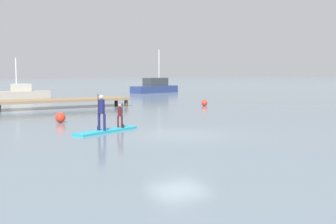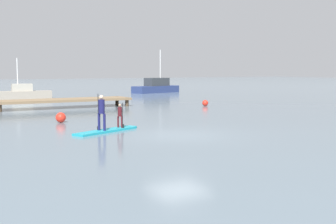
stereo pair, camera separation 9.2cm
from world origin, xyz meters
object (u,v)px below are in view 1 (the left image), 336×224
object	(u,v)px
paddler_adult	(101,110)
motor_boat_small_navy	(155,87)
fishing_boat_green_midground	(19,94)
paddler_child_solo	(120,114)
mooring_buoy_near	(204,103)
mooring_buoy_far	(60,118)
paddleboard_near	(107,131)

from	to	relation	value
paddler_adult	motor_boat_small_navy	size ratio (longest dim) A/B	0.25
fishing_boat_green_midground	paddler_child_solo	bearing A→B (deg)	-92.08
paddler_child_solo	mooring_buoy_near	bearing A→B (deg)	39.33
paddler_child_solo	mooring_buoy_near	xyz separation A→B (m)	(11.66, 9.55, -0.50)
paddler_child_solo	fishing_boat_green_midground	xyz separation A→B (m)	(0.94, 25.83, -0.21)
fishing_boat_green_midground	mooring_buoy_far	distance (m)	21.67
paddleboard_near	mooring_buoy_near	size ratio (longest dim) A/B	7.60
paddler_adult	motor_boat_small_navy	world-z (taller)	motor_boat_small_navy
motor_boat_small_navy	mooring_buoy_near	xyz separation A→B (m)	(-6.59, -20.03, -0.47)
paddler_adult	mooring_buoy_far	bearing A→B (deg)	95.16
paddleboard_near	mooring_buoy_near	bearing A→B (deg)	38.44
motor_boat_small_navy	paddler_adult	bearing A→B (deg)	-122.82
fishing_boat_green_midground	mooring_buoy_far	size ratio (longest dim) A/B	11.16
mooring_buoy_near	mooring_buoy_far	distance (m)	14.24
paddler_adult	fishing_boat_green_midground	distance (m)	26.41
paddler_adult	mooring_buoy_near	distance (m)	16.30
paddler_adult	fishing_boat_green_midground	xyz separation A→B (m)	(2.09, 26.32, -0.50)
fishing_boat_green_midground	motor_boat_small_navy	world-z (taller)	motor_boat_small_navy
paddleboard_near	fishing_boat_green_midground	xyz separation A→B (m)	(1.77, 26.19, 0.48)
mooring_buoy_near	mooring_buoy_far	size ratio (longest dim) A/B	0.86
fishing_boat_green_midground	mooring_buoy_near	xyz separation A→B (m)	(10.72, -16.27, -0.29)
paddleboard_near	paddler_adult	size ratio (longest dim) A/B	2.18
motor_boat_small_navy	mooring_buoy_near	world-z (taller)	motor_boat_small_navy
mooring_buoy_near	mooring_buoy_far	xyz separation A→B (m)	(-13.24, -5.25, 0.04)
paddler_child_solo	mooring_buoy_far	size ratio (longest dim) A/B	2.15
paddleboard_near	motor_boat_small_navy	size ratio (longest dim) A/B	0.54
paddleboard_near	paddler_adult	world-z (taller)	paddler_adult
motor_boat_small_navy	mooring_buoy_far	xyz separation A→B (m)	(-19.83, -25.28, -0.43)
motor_boat_small_navy	mooring_buoy_far	bearing A→B (deg)	-128.12
mooring_buoy_near	fishing_boat_green_midground	bearing A→B (deg)	123.37
paddler_child_solo	mooring_buoy_far	bearing A→B (deg)	110.16
fishing_boat_green_midground	mooring_buoy_near	world-z (taller)	fishing_boat_green_midground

